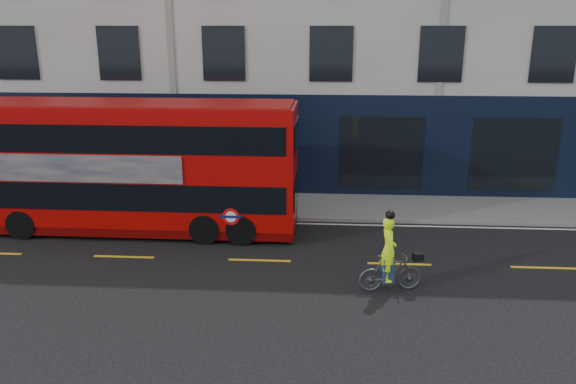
{
  "coord_description": "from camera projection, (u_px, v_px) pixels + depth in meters",
  "views": [
    {
      "loc": [
        5.79,
        -13.36,
        6.51
      ],
      "look_at": [
        4.75,
        2.7,
        1.72
      ],
      "focal_mm": 35.0,
      "sensor_mm": 36.0,
      "label": 1
    }
  ],
  "objects": [
    {
      "name": "ground",
      "position": [
        105.0,
        279.0,
        14.99
      ],
      "size": [
        120.0,
        120.0,
        0.0
      ],
      "primitive_type": "plane",
      "color": "black",
      "rests_on": "ground"
    },
    {
      "name": "bus",
      "position": [
        135.0,
        166.0,
        18.02
      ],
      "size": [
        10.5,
        2.5,
        4.22
      ],
      "rotation": [
        0.0,
        0.0,
        -0.01
      ],
      "color": "#AD0806",
      "rests_on": "ground"
    },
    {
      "name": "pavement",
      "position": [
        169.0,
        203.0,
        21.19
      ],
      "size": [
        60.0,
        3.0,
        0.12
      ],
      "primitive_type": "cube",
      "color": "gray",
      "rests_on": "ground"
    },
    {
      "name": "road_edge_line",
      "position": [
        156.0,
        220.0,
        19.48
      ],
      "size": [
        58.0,
        0.1,
        0.01
      ],
      "primitive_type": "cube",
      "color": "silver",
      "rests_on": "ground"
    },
    {
      "name": "lane_dashes",
      "position": [
        124.0,
        257.0,
        16.42
      ],
      "size": [
        58.0,
        0.12,
        0.01
      ],
      "primitive_type": null,
      "color": "gold",
      "rests_on": "ground"
    },
    {
      "name": "kerb",
      "position": [
        158.0,
        216.0,
        19.75
      ],
      "size": [
        60.0,
        0.12,
        0.13
      ],
      "primitive_type": "cube",
      "color": "slate",
      "rests_on": "ground"
    },
    {
      "name": "building_terrace",
      "position": [
        198.0,
        3.0,
        25.23
      ],
      "size": [
        50.0,
        10.07,
        15.0
      ],
      "color": "beige",
      "rests_on": "ground"
    },
    {
      "name": "cyclist",
      "position": [
        390.0,
        264.0,
        14.13
      ],
      "size": [
        1.7,
        0.74,
        2.17
      ],
      "rotation": [
        0.0,
        0.0,
        0.17
      ],
      "color": "#414345",
      "rests_on": "ground"
    }
  ]
}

